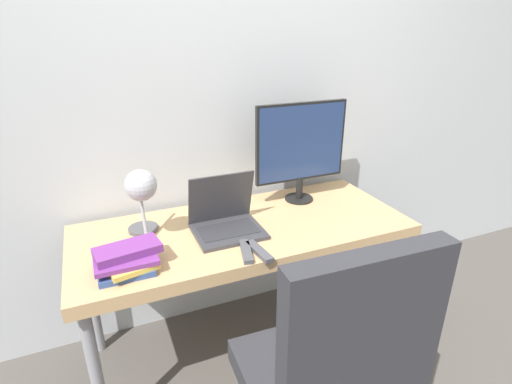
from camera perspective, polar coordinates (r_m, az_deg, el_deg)
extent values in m
cube|color=silver|center=(2.11, -6.01, 13.79)|extent=(8.00, 0.05, 2.60)
cube|color=tan|center=(1.94, -1.77, -5.59)|extent=(1.59, 0.66, 0.06)
cylinder|color=gray|center=(1.85, -21.81, -23.38)|extent=(0.05, 0.05, 0.67)
cylinder|color=gray|center=(2.29, 18.97, -12.94)|extent=(0.05, 0.05, 0.67)
cylinder|color=gray|center=(2.28, -22.47, -13.76)|extent=(0.05, 0.05, 0.67)
cylinder|color=gray|center=(2.64, 11.27, -6.91)|extent=(0.05, 0.05, 0.67)
cube|color=#38383D|center=(1.86, -3.97, -5.67)|extent=(0.31, 0.26, 0.02)
cube|color=#2D2D33|center=(1.86, -3.98, -5.40)|extent=(0.27, 0.16, 0.00)
cube|color=#38383D|center=(1.88, -5.04, -0.79)|extent=(0.31, 0.07, 0.25)
cube|color=navy|center=(1.88, -5.02, -0.83)|extent=(0.28, 0.06, 0.22)
cylinder|color=black|center=(2.22, 6.15, -0.93)|extent=(0.15, 0.15, 0.01)
cylinder|color=black|center=(2.19, 6.22, 0.64)|extent=(0.04, 0.04, 0.12)
cube|color=black|center=(2.11, 6.45, 7.09)|extent=(0.51, 0.02, 0.41)
cube|color=navy|center=(2.10, 6.61, 7.00)|extent=(0.49, 0.00, 0.39)
cylinder|color=#4C4C51|center=(1.96, -15.79, -5.06)|extent=(0.14, 0.14, 0.02)
cylinder|color=#99999E|center=(1.84, -15.97, -2.13)|extent=(0.02, 0.13, 0.26)
sphere|color=#B2B2B7|center=(1.74, -16.14, 0.93)|extent=(0.14, 0.14, 0.14)
cube|color=#2D2D33|center=(1.56, 8.87, -24.76)|extent=(0.53, 0.50, 0.09)
cube|color=#2D2D33|center=(1.20, 14.96, -20.35)|extent=(0.49, 0.09, 0.58)
cube|color=#334C8C|center=(1.68, -18.14, -10.20)|extent=(0.21, 0.19, 0.02)
cube|color=gold|center=(1.67, -17.58, -9.42)|extent=(0.22, 0.23, 0.02)
cube|color=#753384|center=(1.66, -18.14, -8.94)|extent=(0.24, 0.18, 0.02)
cube|color=#753384|center=(1.65, -17.87, -7.90)|extent=(0.26, 0.16, 0.03)
cube|color=#4C4C51|center=(1.70, -1.41, -8.46)|extent=(0.08, 0.18, 0.02)
cube|color=#4C4C51|center=(1.70, 0.47, -8.48)|extent=(0.06, 0.18, 0.02)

